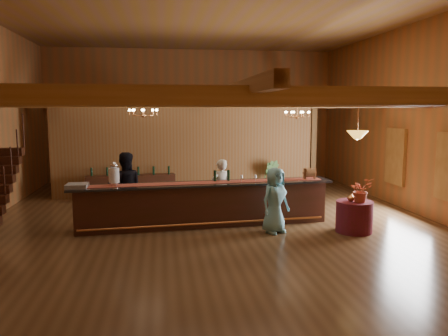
{
  "coord_description": "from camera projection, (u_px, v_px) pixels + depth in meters",
  "views": [
    {
      "loc": [
        -1.32,
        -11.66,
        3.0
      ],
      "look_at": [
        0.49,
        0.85,
        1.31
      ],
      "focal_mm": 35.0,
      "sensor_mm": 36.0,
      "label": 1
    }
  ],
  "objects": [
    {
      "name": "backbar_shelf",
      "position": [
        131.0,
        187.0,
        14.68
      ],
      "size": [
        2.97,
        0.82,
        0.83
      ],
      "primitive_type": "cube",
      "rotation": [
        0.0,
        0.0,
        0.12
      ],
      "color": "#381710",
      "rests_on": "floor"
    },
    {
      "name": "table_flowers",
      "position": [
        361.0,
        190.0,
        10.56
      ],
      "size": [
        0.64,
        0.58,
        0.6
      ],
      "primitive_type": "imported",
      "rotation": [
        0.0,
        0.0,
        0.24
      ],
      "color": "#B94A2D",
      "rests_on": "round_table"
    },
    {
      "name": "guest",
      "position": [
        275.0,
        200.0,
        10.64
      ],
      "size": [
        0.94,
        0.83,
        1.62
      ],
      "primitive_type": "imported",
      "rotation": [
        0.0,
        0.0,
        0.5
      ],
      "color": "#6EB9C8",
      "rests_on": "floor"
    },
    {
      "name": "staff_second",
      "position": [
        125.0,
        188.0,
        11.61
      ],
      "size": [
        0.95,
        0.76,
        1.89
      ],
      "primitive_type": "imported",
      "rotation": [
        0.0,
        0.0,
        3.19
      ],
      "color": "black",
      "rests_on": "floor"
    },
    {
      "name": "ceiling",
      "position": [
        210.0,
        12.0,
        11.29
      ],
      "size": [
        14.0,
        14.0,
        0.0
      ],
      "primitive_type": "plane",
      "rotation": [
        3.14,
        0.0,
        0.0
      ],
      "color": "brown",
      "rests_on": "wall_back"
    },
    {
      "name": "bartender",
      "position": [
        221.0,
        189.0,
        12.1
      ],
      "size": [
        0.71,
        0.6,
        1.65
      ],
      "primitive_type": "imported",
      "rotation": [
        0.0,
        0.0,
        3.55
      ],
      "color": "beige",
      "rests_on": "floor"
    },
    {
      "name": "partition_wall",
      "position": [
        185.0,
        152.0,
        15.18
      ],
      "size": [
        9.0,
        0.18,
        3.1
      ],
      "primitive_type": "cube",
      "color": "brown",
      "rests_on": "floor"
    },
    {
      "name": "tasting_bar",
      "position": [
        204.0,
        204.0,
        11.33
      ],
      "size": [
        6.81,
        1.35,
        1.14
      ],
      "rotation": [
        0.0,
        0.0,
        0.07
      ],
      "color": "#381710",
      "rests_on": "floor"
    },
    {
      "name": "chandelier_right",
      "position": [
        297.0,
        114.0,
        13.66
      ],
      "size": [
        0.8,
        0.8,
        0.48
      ],
      "color": "#C5783F",
      "rests_on": "beam_grid"
    },
    {
      "name": "beverage_dispenser",
      "position": [
        114.0,
        174.0,
        10.79
      ],
      "size": [
        0.26,
        0.26,
        0.6
      ],
      "color": "silver",
      "rests_on": "tasting_bar"
    },
    {
      "name": "table_vase",
      "position": [
        351.0,
        195.0,
        10.7
      ],
      "size": [
        0.16,
        0.16,
        0.3
      ],
      "primitive_type": "imported",
      "rotation": [
        0.0,
        0.0,
        -0.09
      ],
      "color": "#C5783F",
      "rests_on": "round_table"
    },
    {
      "name": "beam_grid",
      "position": [
        208.0,
        101.0,
        12.09
      ],
      "size": [
        11.9,
        13.9,
        0.39
      ],
      "color": "#A77C40",
      "rests_on": "wall_left"
    },
    {
      "name": "chandelier_left",
      "position": [
        143.0,
        112.0,
        12.33
      ],
      "size": [
        0.8,
        0.8,
        0.42
      ],
      "color": "#C5783F",
      "rests_on": "beam_grid"
    },
    {
      "name": "raffle_drum",
      "position": [
        310.0,
        173.0,
        11.8
      ],
      "size": [
        0.34,
        0.24,
        0.3
      ],
      "color": "brown",
      "rests_on": "tasting_bar"
    },
    {
      "name": "bar_bottle_0",
      "position": [
        215.0,
        176.0,
        11.43
      ],
      "size": [
        0.07,
        0.07,
        0.3
      ],
      "primitive_type": "cylinder",
      "color": "black",
      "rests_on": "tasting_bar"
    },
    {
      "name": "round_table",
      "position": [
        354.0,
        217.0,
        10.76
      ],
      "size": [
        0.89,
        0.89,
        0.77
      ],
      "primitive_type": "cylinder",
      "color": "maroon",
      "rests_on": "floor"
    },
    {
      "name": "bar_bottle_1",
      "position": [
        228.0,
        176.0,
        11.51
      ],
      "size": [
        0.07,
        0.07,
        0.3
      ],
      "primitive_type": "cylinder",
      "color": "black",
      "rests_on": "tasting_bar"
    },
    {
      "name": "wall_back",
      "position": [
        192.0,
        116.0,
        18.53
      ],
      "size": [
        12.0,
        0.1,
        5.5
      ],
      "primitive_type": "cube",
      "color": "#9D5629",
      "rests_on": "floor"
    },
    {
      "name": "floor",
      "position": [
        211.0,
        219.0,
        12.02
      ],
      "size": [
        14.0,
        14.0,
        0.0
      ],
      "primitive_type": "plane",
      "color": "brown",
      "rests_on": "ground"
    },
    {
      "name": "glass_rack_tray",
      "position": [
        77.0,
        186.0,
        10.53
      ],
      "size": [
        0.5,
        0.5,
        0.1
      ],
      "primitive_type": "cube",
      "color": "gray",
      "rests_on": "tasting_bar"
    },
    {
      "name": "backroom_boxes",
      "position": [
        188.0,
        173.0,
        17.31
      ],
      "size": [
        4.1,
        0.6,
        1.1
      ],
      "color": "#381710",
      "rests_on": "floor"
    },
    {
      "name": "window_right_back",
      "position": [
        396.0,
        156.0,
        13.64
      ],
      "size": [
        0.12,
        1.05,
        1.75
      ],
      "primitive_type": "cube",
      "color": "white",
      "rests_on": "wall_right"
    },
    {
      "name": "wall_front",
      "position": [
        282.0,
        133.0,
        4.79
      ],
      "size": [
        12.0,
        0.1,
        5.5
      ],
      "primitive_type": "cube",
      "color": "#9D5629",
      "rests_on": "floor"
    },
    {
      "name": "wall_right",
      "position": [
        418.0,
        119.0,
        12.51
      ],
      "size": [
        0.1,
        14.0,
        5.5
      ],
      "primitive_type": "cube",
      "color": "#9D5629",
      "rests_on": "floor"
    },
    {
      "name": "support_posts",
      "position": [
        213.0,
        164.0,
        11.32
      ],
      "size": [
        9.2,
        10.2,
        3.2
      ],
      "color": "#A77C40",
      "rests_on": "floor"
    },
    {
      "name": "floor_plant",
      "position": [
        269.0,
        177.0,
        15.4
      ],
      "size": [
        0.78,
        0.68,
        1.26
      ],
      "primitive_type": "imported",
      "rotation": [
        0.0,
        0.0,
        -0.19
      ],
      "color": "#436C34",
      "rests_on": "floor"
    },
    {
      "name": "pendant_lamp",
      "position": [
        358.0,
        135.0,
        10.49
      ],
      "size": [
        0.52,
        0.52,
        0.9
      ],
      "color": "#C5783F",
      "rests_on": "beam_grid"
    }
  ]
}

